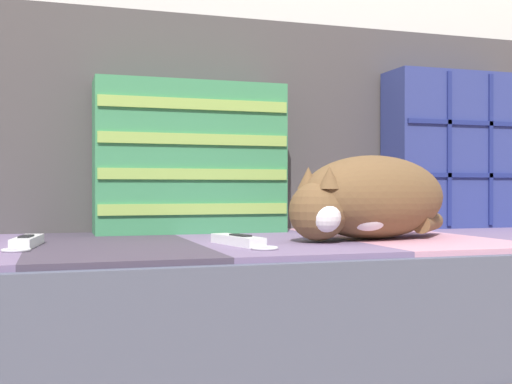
% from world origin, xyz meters
% --- Properties ---
extents(couch, '(2.03, 0.83, 0.43)m').
position_xyz_m(couch, '(0.00, 0.13, 0.21)').
color(couch, brown).
rests_on(couch, ground_plane).
extents(sofa_backrest, '(1.99, 0.14, 0.55)m').
position_xyz_m(sofa_backrest, '(0.00, 0.48, 0.70)').
color(sofa_backrest, '#474242').
rests_on(sofa_backrest, couch).
extents(throw_pillow_quilted, '(0.40, 0.14, 0.43)m').
position_xyz_m(throw_pillow_quilted, '(0.48, 0.33, 0.64)').
color(throw_pillow_quilted, navy).
rests_on(throw_pillow_quilted, couch).
extents(throw_pillow_striped, '(0.46, 0.14, 0.36)m').
position_xyz_m(throw_pillow_striped, '(-0.27, 0.33, 0.61)').
color(throw_pillow_striped, '#3D8956').
rests_on(throw_pillow_striped, couch).
extents(sleeping_cat, '(0.43, 0.32, 0.18)m').
position_xyz_m(sleeping_cat, '(0.05, 0.02, 0.51)').
color(sleeping_cat, brown).
rests_on(sleeping_cat, couch).
extents(game_remote_near, '(0.09, 0.21, 0.02)m').
position_xyz_m(game_remote_near, '(-0.25, -0.04, 0.43)').
color(game_remote_near, white).
rests_on(game_remote_near, couch).
extents(game_remote_far, '(0.07, 0.21, 0.02)m').
position_xyz_m(game_remote_far, '(-0.63, 0.05, 0.43)').
color(game_remote_far, white).
rests_on(game_remote_far, couch).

